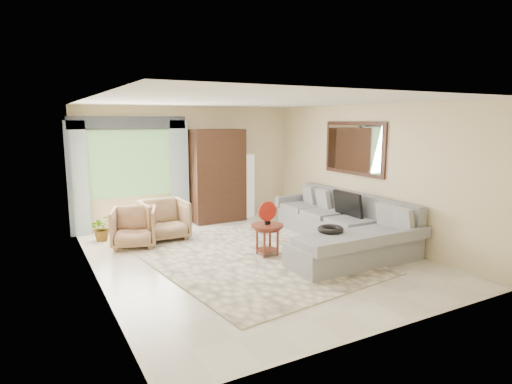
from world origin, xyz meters
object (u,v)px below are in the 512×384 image
floor_lamp (248,186)px  potted_plant (102,228)px  armoire (218,176)px  tv_screen (348,204)px  sectional_sofa (342,230)px  coffee_table (267,240)px  armchair_right (164,220)px  armchair_left (134,227)px

floor_lamp → potted_plant: bearing=-172.1°
armoire → floor_lamp: size_ratio=1.40×
tv_screen → potted_plant: 4.75m
sectional_sofa → tv_screen: (0.27, 0.17, 0.44)m
coffee_table → potted_plant: size_ratio=1.11×
tv_screen → potted_plant: bearing=150.8°
coffee_table → armoire: (0.31, 2.79, 0.76)m
coffee_table → armoire: 2.91m
coffee_table → armchair_right: size_ratio=0.65×
tv_screen → coffee_table: size_ratio=1.34×
potted_plant → armchair_right: bearing=-24.8°
sectional_sofa → armoire: armoire is taller
armchair_left → coffee_table: bearing=-23.8°
armchair_right → potted_plant: bearing=154.8°
tv_screen → armchair_left: tv_screen is taller
coffee_table → armchair_left: bearing=138.5°
armchair_left → potted_plant: 0.86m
tv_screen → floor_lamp: size_ratio=0.49×
armchair_right → potted_plant: (-1.09, 0.50, -0.14)m
coffee_table → armchair_left: armchair_left is taller
armoire → tv_screen: bearing=-61.2°
armchair_left → armchair_right: (0.63, 0.22, 0.02)m
tv_screen → armchair_right: tv_screen is taller
armchair_left → potted_plant: bearing=139.7°
tv_screen → floor_lamp: floor_lamp is taller
sectional_sofa → armoire: 3.24m
tv_screen → floor_lamp: 2.87m
tv_screen → coffee_table: 1.86m
armoire → armchair_left: bearing=-152.3°
potted_plant → armoire: armoire is taller
tv_screen → armchair_left: bearing=156.7°
sectional_sofa → potted_plant: (-3.86, 2.48, -0.04)m
coffee_table → armchair_left: size_ratio=0.70×
armoire → armchair_right: bearing=-149.2°
coffee_table → potted_plant: bearing=134.3°
armchair_right → floor_lamp: (2.34, 0.98, 0.36)m
coffee_table → armchair_right: (-1.23, 1.87, 0.10)m
tv_screen → armoire: size_ratio=0.35×
potted_plant → floor_lamp: size_ratio=0.33×
floor_lamp → armchair_right: bearing=-157.3°
tv_screen → floor_lamp: (-0.70, 2.78, 0.03)m
tv_screen → armoire: armoire is taller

